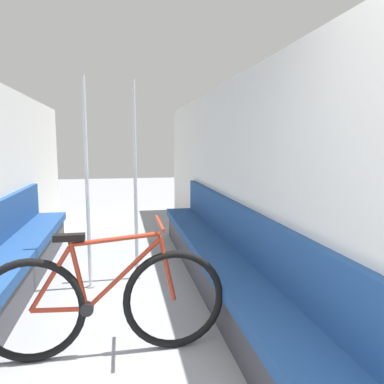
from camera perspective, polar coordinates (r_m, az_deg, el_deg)
name	(u,v)px	position (r m, az deg, el deg)	size (l,w,h in m)	color
wall_right	(241,183)	(3.81, 7.49, 1.42)	(0.10, 8.92, 2.12)	silver
bench_seat_row_right	(222,264)	(3.72, 4.57, -10.84)	(0.45, 4.73, 0.87)	#3D3D42
bicycle	(105,302)	(2.72, -13.18, -16.02)	(1.67, 0.46, 0.92)	black
grab_pole_near	(135,185)	(3.97, -8.62, 1.09)	(0.08, 0.08, 2.10)	gray
grab_pole_far	(87,188)	(3.81, -15.68, 0.64)	(0.08, 0.08, 2.10)	gray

